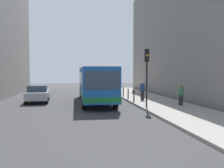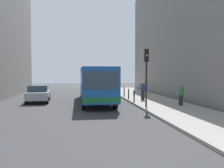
{
  "view_description": "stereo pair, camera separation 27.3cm",
  "coord_description": "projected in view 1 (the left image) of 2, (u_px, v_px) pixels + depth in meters",
  "views": [
    {
      "loc": [
        -1.6,
        -18.76,
        2.63
      ],
      "look_at": [
        1.47,
        0.6,
        1.69
      ],
      "focal_mm": 39.73,
      "sensor_mm": 36.0,
      "label": 1
    },
    {
      "loc": [
        -1.33,
        -18.8,
        2.63
      ],
      "look_at": [
        1.47,
        0.6,
        1.69
      ],
      "focal_mm": 39.73,
      "sensor_mm": 36.0,
      "label": 2
    }
  ],
  "objects": [
    {
      "name": "building_right",
      "position": [
        207.0,
        29.0,
        24.3
      ],
      "size": [
        7.0,
        32.0,
        13.76
      ],
      "primitive_type": "cube",
      "color": "gray",
      "rests_on": "ground"
    },
    {
      "name": "ground_plane",
      "position": [
        94.0,
        107.0,
        18.89
      ],
      "size": [
        80.0,
        80.0,
        0.0
      ],
      "primitive_type": "plane",
      "color": "#38383A"
    },
    {
      "name": "pedestrian_near_signal",
      "position": [
        181.0,
        95.0,
        18.51
      ],
      "size": [
        0.38,
        0.38,
        1.58
      ],
      "rotation": [
        0.0,
        0.0,
        2.72
      ],
      "color": "#26262D",
      "rests_on": "sidewalk"
    },
    {
      "name": "car_beside_bus",
      "position": [
        38.0,
        93.0,
        21.74
      ],
      "size": [
        2.06,
        4.49,
        1.48
      ],
      "rotation": [
        0.0,
        0.0,
        3.2
      ],
      "color": "#A5A8AD",
      "rests_on": "ground"
    },
    {
      "name": "bollard_mid",
      "position": [
        128.0,
        94.0,
        22.88
      ],
      "size": [
        0.11,
        0.11,
        0.95
      ],
      "primitive_type": "cylinder",
      "color": "black",
      "rests_on": "sidewalk"
    },
    {
      "name": "sidewalk",
      "position": [
        162.0,
        104.0,
        19.73
      ],
      "size": [
        4.4,
        40.0,
        0.15
      ],
      "primitive_type": "cube",
      "color": "#9E9991",
      "rests_on": "ground"
    },
    {
      "name": "bus",
      "position": [
        95.0,
        82.0,
        21.52
      ],
      "size": [
        2.61,
        11.04,
        3.0
      ],
      "rotation": [
        0.0,
        0.0,
        3.13
      ],
      "color": "#19519E",
      "rests_on": "ground"
    },
    {
      "name": "traffic_light",
      "position": [
        147.0,
        67.0,
        17.39
      ],
      "size": [
        0.28,
        0.33,
        4.1
      ],
      "color": "black",
      "rests_on": "sidewalk"
    },
    {
      "name": "bollard_near",
      "position": [
        134.0,
        96.0,
        20.71
      ],
      "size": [
        0.11,
        0.11,
        0.95
      ],
      "primitive_type": "cylinder",
      "color": "black",
      "rests_on": "sidewalk"
    },
    {
      "name": "bollard_far",
      "position": [
        123.0,
        92.0,
        25.05
      ],
      "size": [
        0.11,
        0.11,
        0.95
      ],
      "primitive_type": "cylinder",
      "color": "black",
      "rests_on": "sidewalk"
    },
    {
      "name": "pedestrian_mid_sidewalk",
      "position": [
        142.0,
        91.0,
        22.06
      ],
      "size": [
        0.38,
        0.38,
        1.67
      ],
      "rotation": [
        0.0,
        0.0,
        3.99
      ],
      "color": "#26262D",
      "rests_on": "sidewalk"
    }
  ]
}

